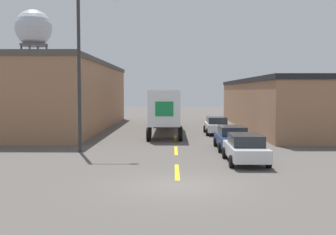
{
  "coord_description": "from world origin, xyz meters",
  "views": [
    {
      "loc": [
        -0.18,
        -16.05,
        3.67
      ],
      "look_at": [
        -0.51,
        10.75,
        1.96
      ],
      "focal_mm": 45.0,
      "sensor_mm": 36.0,
      "label": 1
    }
  ],
  "objects_px": {
    "parked_car_right_mid": "(232,137)",
    "street_lamp": "(83,63)",
    "semi_truck": "(166,107)",
    "parked_car_right_far": "(216,125)",
    "water_tower": "(34,30)",
    "parked_car_right_near": "(245,148)"
  },
  "relations": [
    {
      "from": "parked_car_right_mid",
      "to": "street_lamp",
      "type": "bearing_deg",
      "value": -171.96
    },
    {
      "from": "semi_truck",
      "to": "street_lamp",
      "type": "distance_m",
      "value": 13.11
    },
    {
      "from": "parked_car_right_far",
      "to": "street_lamp",
      "type": "xyz_separation_m",
      "value": [
        -8.97,
        -10.64,
        4.57
      ]
    },
    {
      "from": "parked_car_right_far",
      "to": "water_tower",
      "type": "xyz_separation_m",
      "value": [
        -23.7,
        25.12,
        11.64
      ]
    },
    {
      "from": "parked_car_right_mid",
      "to": "parked_car_right_far",
      "type": "height_order",
      "value": "same"
    },
    {
      "from": "semi_truck",
      "to": "street_lamp",
      "type": "relative_size",
      "value": 1.55
    },
    {
      "from": "parked_car_right_mid",
      "to": "water_tower",
      "type": "distance_m",
      "value": 43.45
    },
    {
      "from": "parked_car_right_mid",
      "to": "water_tower",
      "type": "xyz_separation_m",
      "value": [
        -23.7,
        34.5,
        11.64
      ]
    },
    {
      "from": "parked_car_right_near",
      "to": "street_lamp",
      "type": "distance_m",
      "value": 10.71
    },
    {
      "from": "semi_truck",
      "to": "parked_car_right_near",
      "type": "height_order",
      "value": "semi_truck"
    },
    {
      "from": "street_lamp",
      "to": "parked_car_right_far",
      "type": "bearing_deg",
      "value": 49.86
    },
    {
      "from": "parked_car_right_near",
      "to": "water_tower",
      "type": "relative_size",
      "value": 0.3
    },
    {
      "from": "parked_car_right_near",
      "to": "water_tower",
      "type": "height_order",
      "value": "water_tower"
    },
    {
      "from": "street_lamp",
      "to": "water_tower",
      "type": "bearing_deg",
      "value": 112.38
    },
    {
      "from": "parked_car_right_mid",
      "to": "parked_car_right_far",
      "type": "bearing_deg",
      "value": 90.0
    },
    {
      "from": "parked_car_right_near",
      "to": "parked_car_right_mid",
      "type": "xyz_separation_m",
      "value": [
        0.0,
        4.92,
        0.0
      ]
    },
    {
      "from": "semi_truck",
      "to": "parked_car_right_mid",
      "type": "relative_size",
      "value": 3.18
    },
    {
      "from": "parked_car_right_near",
      "to": "water_tower",
      "type": "bearing_deg",
      "value": 121.02
    },
    {
      "from": "parked_car_right_mid",
      "to": "parked_car_right_near",
      "type": "bearing_deg",
      "value": -90.0
    },
    {
      "from": "semi_truck",
      "to": "parked_car_right_far",
      "type": "height_order",
      "value": "semi_truck"
    },
    {
      "from": "semi_truck",
      "to": "water_tower",
      "type": "height_order",
      "value": "water_tower"
    },
    {
      "from": "parked_car_right_far",
      "to": "semi_truck",
      "type": "bearing_deg",
      "value": 164.19
    }
  ]
}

